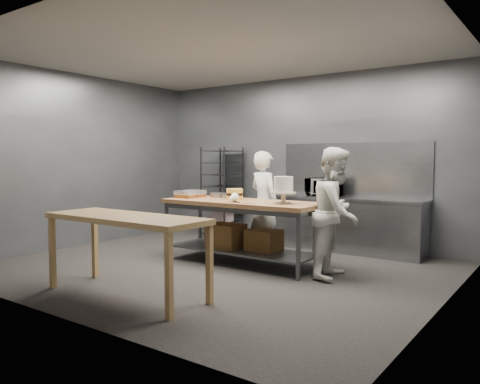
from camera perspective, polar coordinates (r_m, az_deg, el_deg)
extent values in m
plane|color=black|center=(6.67, -3.02, -9.17)|extent=(6.00, 6.00, 0.00)
cube|color=#4C4F54|center=(8.59, 7.46, 3.84)|extent=(6.00, 0.04, 3.00)
cube|color=brown|center=(6.78, 0.25, -1.33)|extent=(2.40, 0.90, 0.06)
cube|color=#47494C|center=(6.88, 0.24, -7.06)|extent=(2.25, 0.75, 0.03)
cylinder|color=#47494C|center=(7.27, -8.93, -4.67)|extent=(0.06, 0.06, 0.86)
cylinder|color=#47494C|center=(7.84, -4.91, -4.00)|extent=(0.06, 0.06, 0.86)
cylinder|color=#47494C|center=(5.91, 7.12, -6.64)|extent=(0.06, 0.06, 0.86)
cylinder|color=#47494C|center=(6.60, 10.37, -5.57)|extent=(0.06, 0.06, 0.86)
cube|color=brown|center=(6.97, -1.73, -5.34)|extent=(0.50, 0.40, 0.35)
cube|color=brown|center=(6.75, 2.93, -5.87)|extent=(0.45, 0.38, 0.30)
cube|color=olive|center=(5.32, -13.78, -3.12)|extent=(2.00, 0.70, 0.06)
cube|color=olive|center=(5.98, -21.90, -6.89)|extent=(0.06, 0.06, 0.84)
cube|color=olive|center=(6.31, -17.27, -6.21)|extent=(0.06, 0.06, 0.84)
cube|color=olive|center=(4.52, -8.65, -10.12)|extent=(0.06, 0.06, 0.84)
cube|color=olive|center=(4.95, -3.74, -8.83)|extent=(0.06, 0.06, 0.84)
cube|color=slate|center=(7.89, 12.72, -0.74)|extent=(2.60, 0.60, 0.04)
cube|color=slate|center=(7.94, 12.67, -3.98)|extent=(2.56, 0.56, 0.86)
cube|color=slate|center=(8.14, 13.60, 2.70)|extent=(2.60, 0.02, 0.90)
cube|color=black|center=(9.10, -2.19, -0.06)|extent=(0.61, 0.66, 1.75)
cube|color=white|center=(9.13, -2.19, -2.16)|extent=(0.38, 0.24, 0.45)
imported|color=white|center=(7.43, 2.96, -1.37)|extent=(0.70, 0.58, 1.65)
imported|color=white|center=(6.14, 11.65, -2.46)|extent=(0.72, 0.88, 1.67)
imported|color=black|center=(8.04, 10.15, 0.59)|extent=(0.54, 0.37, 0.30)
cylinder|color=#BAB094|center=(6.33, 5.31, -1.35)|extent=(0.20, 0.20, 0.02)
cylinder|color=#BAB094|center=(6.33, 5.31, -0.72)|extent=(0.06, 0.06, 0.12)
cylinder|color=#BAB094|center=(6.32, 5.31, -0.10)|extent=(0.34, 0.34, 0.02)
cylinder|color=white|center=(6.31, 5.32, 0.94)|extent=(0.26, 0.26, 0.21)
cylinder|color=#F8B84E|center=(6.99, -0.66, -0.67)|extent=(0.25, 0.25, 0.06)
cylinder|color=black|center=(6.98, -0.66, -0.26)|extent=(0.25, 0.25, 0.04)
cylinder|color=#F8B84E|center=(6.98, -0.66, 0.15)|extent=(0.25, 0.25, 0.06)
cylinder|color=gray|center=(7.38, -2.74, -0.37)|extent=(0.24, 0.24, 0.07)
cylinder|color=gray|center=(7.26, -1.38, -0.44)|extent=(0.24, 0.24, 0.07)
cone|color=white|center=(6.53, -0.99, -0.74)|extent=(0.27, 0.40, 0.12)
cube|color=slate|center=(6.36, 0.91, -1.38)|extent=(0.28, 0.02, 0.00)
cube|color=black|center=(6.47, -0.40, -1.24)|extent=(0.09, 0.02, 0.02)
cube|color=#9F5A1F|center=(7.32, -6.67, -0.53)|extent=(0.30, 0.20, 0.05)
cube|color=silver|center=(7.31, -6.68, -0.10)|extent=(0.31, 0.21, 0.06)
cube|color=#9F5A1F|center=(7.51, -5.51, -0.40)|extent=(0.30, 0.20, 0.05)
cube|color=silver|center=(7.51, -5.51, 0.02)|extent=(0.31, 0.21, 0.06)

